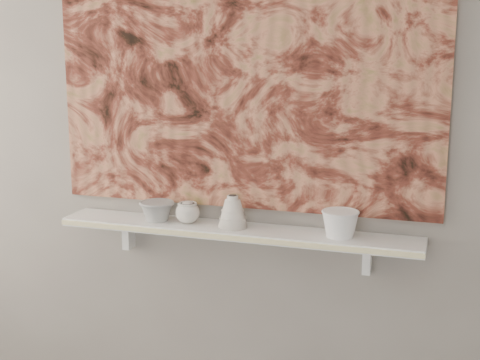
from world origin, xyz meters
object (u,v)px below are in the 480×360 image
at_px(bowl_grey, 157,211).
at_px(bell_vessel, 233,211).
at_px(painting, 242,64).
at_px(cup_cream, 188,212).
at_px(bowl_white, 340,223).
at_px(shelf, 236,231).

distance_m(bowl_grey, bell_vessel, 0.32).
xyz_separation_m(painting, bell_vessel, (-0.01, -0.08, -0.55)).
bearing_deg(cup_cream, bowl_grey, 180.00).
relative_size(cup_cream, bell_vessel, 0.75).
relative_size(painting, bowl_grey, 10.92).
bearing_deg(painting, cup_cream, -157.76).
height_order(bowl_grey, bowl_white, bowl_white).
height_order(bell_vessel, bowl_white, bell_vessel).
height_order(painting, bowl_grey, painting).
distance_m(bowl_grey, cup_cream, 0.13).
bearing_deg(shelf, painting, 90.00).
distance_m(cup_cream, bell_vessel, 0.19).
distance_m(painting, bell_vessel, 0.55).
bearing_deg(shelf, cup_cream, 180.00).
xyz_separation_m(painting, cup_cream, (-0.20, -0.08, -0.57)).
bearing_deg(bowl_white, painting, 168.51).
bearing_deg(bowl_grey, bell_vessel, 0.00).
xyz_separation_m(shelf, painting, (0.00, 0.08, 0.62)).
height_order(cup_cream, bowl_white, bowl_white).
height_order(shelf, bowl_white, bowl_white).
relative_size(bowl_grey, bell_vessel, 1.11).
distance_m(shelf, bowl_grey, 0.33).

